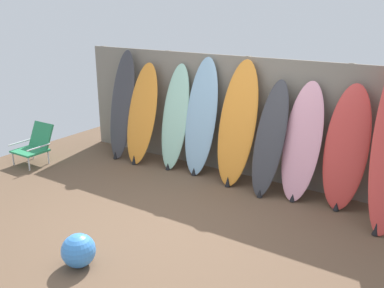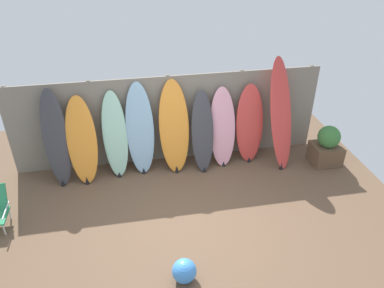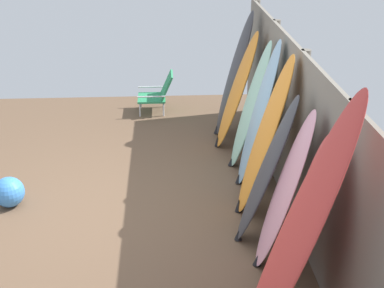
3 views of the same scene
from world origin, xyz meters
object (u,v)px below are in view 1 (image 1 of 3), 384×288
at_px(surfboard_orange_4, 237,124).
at_px(surfboard_red_7, 346,148).
at_px(surfboard_charcoal_0, 122,105).
at_px(surfboard_skyblue_3, 201,118).
at_px(surfboard_orange_1, 142,114).
at_px(surfboard_charcoal_5, 270,139).
at_px(surfboard_seafoam_2, 175,117).
at_px(surfboard_pink_6, 302,143).
at_px(beach_ball, 78,250).
at_px(beach_chair, 35,144).

distance_m(surfboard_orange_4, surfboard_red_7, 1.52).
height_order(surfboard_charcoal_0, surfboard_skyblue_3, surfboard_charcoal_0).
xyz_separation_m(surfboard_orange_1, surfboard_skyblue_3, (1.08, 0.10, 0.07)).
relative_size(surfboard_skyblue_3, surfboard_charcoal_5, 1.14).
distance_m(surfboard_orange_4, surfboard_charcoal_5, 0.56).
height_order(surfboard_orange_4, surfboard_red_7, surfboard_orange_4).
distance_m(surfboard_orange_1, surfboard_seafoam_2, 0.61).
relative_size(surfboard_charcoal_0, surfboard_charcoal_5, 1.15).
distance_m(surfboard_seafoam_2, surfboard_charcoal_5, 1.66).
distance_m(surfboard_charcoal_0, surfboard_pink_6, 3.13).
relative_size(surfboard_red_7, beach_ball, 4.66).
bearing_deg(surfboard_charcoal_5, surfboard_seafoam_2, 176.27).
height_order(surfboard_charcoal_0, beach_ball, surfboard_charcoal_0).
xyz_separation_m(surfboard_charcoal_5, surfboard_red_7, (0.98, 0.10, 0.02)).
bearing_deg(surfboard_pink_6, surfboard_seafoam_2, 179.18).
distance_m(surfboard_charcoal_5, surfboard_pink_6, 0.43).
relative_size(surfboard_charcoal_0, surfboard_seafoam_2, 1.09).
xyz_separation_m(surfboard_orange_1, surfboard_orange_4, (1.72, 0.06, 0.08)).
height_order(surfboard_orange_1, surfboard_orange_4, surfboard_orange_4).
bearing_deg(surfboard_pink_6, surfboard_red_7, 2.32).
bearing_deg(surfboard_orange_1, surfboard_skyblue_3, 5.52).
distance_m(surfboard_seafoam_2, surfboard_pink_6, 2.08).
height_order(surfboard_charcoal_0, surfboard_pink_6, surfboard_charcoal_0).
distance_m(surfboard_charcoal_0, surfboard_red_7, 3.68).
relative_size(surfboard_orange_1, beach_ball, 4.74).
bearing_deg(beach_ball, surfboard_skyblue_3, 97.35).
distance_m(surfboard_orange_1, beach_chair, 1.83).
height_order(surfboard_pink_6, surfboard_red_7, surfboard_red_7).
distance_m(surfboard_seafoam_2, beach_chair, 2.37).
xyz_separation_m(surfboard_charcoal_0, surfboard_pink_6, (3.12, 0.04, -0.12)).
distance_m(surfboard_charcoal_5, surfboard_red_7, 0.99).
xyz_separation_m(surfboard_charcoal_5, surfboard_pink_6, (0.42, 0.08, 0.00)).
height_order(surfboard_orange_4, beach_ball, surfboard_orange_4).
bearing_deg(surfboard_seafoam_2, beach_ball, -73.41).
bearing_deg(surfboard_orange_1, surfboard_orange_4, 1.92).
bearing_deg(beach_chair, surfboard_charcoal_0, 35.74).
xyz_separation_m(surfboard_skyblue_3, beach_ball, (0.36, -2.83, -0.71)).
height_order(surfboard_skyblue_3, surfboard_red_7, surfboard_skyblue_3).
height_order(surfboard_seafoam_2, surfboard_pink_6, surfboard_seafoam_2).
bearing_deg(surfboard_charcoal_0, beach_chair, -131.93).
distance_m(surfboard_orange_4, beach_ball, 2.88).
distance_m(surfboard_skyblue_3, beach_ball, 2.94).
height_order(surfboard_orange_1, surfboard_charcoal_5, surfboard_orange_1).
relative_size(surfboard_orange_4, beach_ball, 5.20).
xyz_separation_m(surfboard_red_7, beach_ball, (-1.80, -2.81, -0.62)).
bearing_deg(beach_chair, surfboard_orange_1, 24.48).
bearing_deg(surfboard_charcoal_5, surfboard_orange_4, 172.06).
xyz_separation_m(surfboard_orange_4, beach_ball, (-0.28, -2.78, -0.71)).
distance_m(surfboard_orange_1, surfboard_charcoal_5, 2.26).
bearing_deg(surfboard_seafoam_2, surfboard_pink_6, -0.82).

